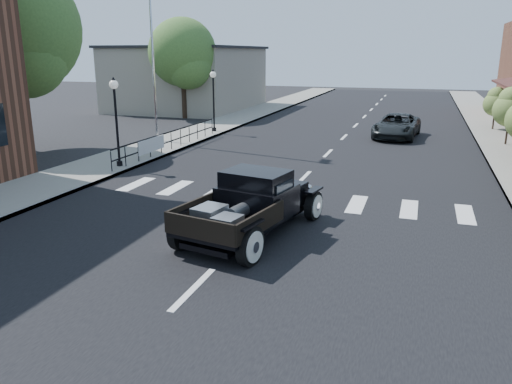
% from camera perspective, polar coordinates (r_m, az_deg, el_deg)
% --- Properties ---
extents(ground, '(120.00, 120.00, 0.00)m').
position_cam_1_polar(ground, '(12.98, -1.49, -5.45)').
color(ground, black).
rests_on(ground, ground).
extents(road, '(14.00, 80.00, 0.02)m').
position_cam_1_polar(road, '(27.10, 9.38, 5.53)').
color(road, black).
rests_on(road, ground).
extents(road_markings, '(12.00, 60.00, 0.06)m').
position_cam_1_polar(road_markings, '(22.27, 7.29, 3.41)').
color(road_markings, silver).
rests_on(road_markings, ground).
extents(sidewalk_left, '(3.00, 80.00, 0.15)m').
position_cam_1_polar(sidewalk_left, '(29.61, -7.16, 6.59)').
color(sidewalk_left, gray).
rests_on(sidewalk_left, ground).
extents(low_building_left, '(10.00, 12.00, 5.00)m').
position_cam_1_polar(low_building_left, '(43.84, -7.70, 12.67)').
color(low_building_left, '#9D9483').
rests_on(low_building_left, ground).
extents(railing, '(0.08, 10.00, 1.00)m').
position_cam_1_polar(railing, '(24.58, -9.67, 6.01)').
color(railing, black).
rests_on(railing, sidewalk_left).
extents(banner, '(0.04, 2.20, 0.60)m').
position_cam_1_polar(banner, '(22.85, -11.81, 4.67)').
color(banner, silver).
rests_on(banner, sidewalk_left).
extents(lamp_post_b, '(0.36, 0.36, 3.60)m').
position_cam_1_polar(lamp_post_b, '(21.15, -15.65, 7.68)').
color(lamp_post_b, black).
rests_on(lamp_post_b, sidewalk_left).
extents(lamp_post_c, '(0.36, 0.36, 3.60)m').
position_cam_1_polar(lamp_post_c, '(29.91, -4.87, 10.37)').
color(lamp_post_c, black).
rests_on(lamp_post_c, sidewalk_left).
extents(flagpole, '(0.12, 0.12, 12.46)m').
position_cam_1_polar(flagpole, '(26.97, -11.94, 18.97)').
color(flagpole, silver).
rests_on(flagpole, sidewalk_left).
extents(big_tree_near, '(5.94, 5.94, 8.73)m').
position_cam_1_polar(big_tree_near, '(26.54, -25.46, 13.52)').
color(big_tree_near, '#3F642B').
rests_on(big_tree_near, ground).
extents(big_tree_far, '(4.85, 4.85, 7.12)m').
position_cam_1_polar(big_tree_far, '(37.31, -8.34, 13.78)').
color(big_tree_far, '#3F642B').
rests_on(big_tree_far, ground).
extents(small_tree_d, '(1.67, 1.67, 2.78)m').
position_cam_1_polar(small_tree_d, '(28.46, 26.94, 7.66)').
color(small_tree_d, '#586F33').
rests_on(small_tree_d, sidewalk_right).
extents(small_tree_e, '(1.47, 1.47, 2.44)m').
position_cam_1_polar(small_tree_e, '(33.95, 25.65, 8.55)').
color(small_tree_e, '#586F33').
rests_on(small_tree_e, sidewalk_right).
extents(hotrod_pickup, '(3.28, 5.38, 1.74)m').
position_cam_1_polar(hotrod_pickup, '(13.02, -0.47, -1.32)').
color(hotrod_pickup, black).
rests_on(hotrod_pickup, ground).
extents(second_car, '(2.64, 4.98, 1.33)m').
position_cam_1_polar(second_car, '(29.49, 15.79, 7.26)').
color(second_car, black).
rests_on(second_car, ground).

